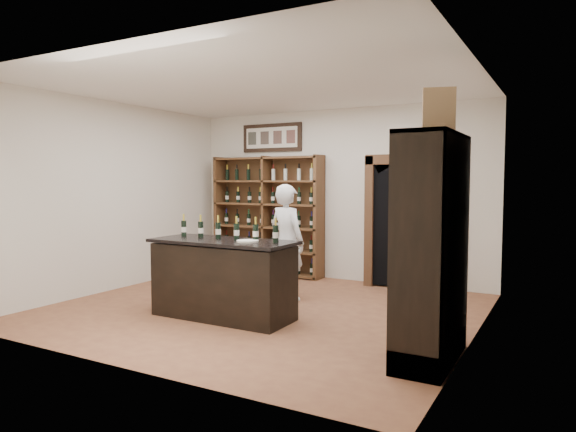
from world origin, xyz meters
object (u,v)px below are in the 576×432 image
(side_cabinet, at_px, (434,284))
(shopkeeper, at_px, (287,242))
(counter_bottle_0, at_px, (184,228))
(wine_shelf, at_px, (268,215))
(tasting_counter, at_px, (223,279))
(wine_crate, at_px, (439,111))

(side_cabinet, xyz_separation_m, shopkeeper, (-2.51, 1.59, 0.09))
(shopkeeper, bearing_deg, counter_bottle_0, 67.40)
(wine_shelf, distance_m, tasting_counter, 3.19)
(counter_bottle_0, relative_size, shopkeeper, 0.18)
(wine_shelf, height_order, counter_bottle_0, wine_shelf)
(wine_shelf, bearing_deg, side_cabinet, -40.21)
(tasting_counter, distance_m, wine_crate, 3.34)
(tasting_counter, distance_m, shopkeeper, 1.35)
(counter_bottle_0, distance_m, side_cabinet, 3.49)
(counter_bottle_0, xyz_separation_m, wine_crate, (3.44, -0.35, 1.30))
(counter_bottle_0, bearing_deg, side_cabinet, -6.58)
(side_cabinet, distance_m, wine_crate, 1.66)
(counter_bottle_0, height_order, side_cabinet, side_cabinet)
(shopkeeper, bearing_deg, side_cabinet, 163.17)
(wine_shelf, xyz_separation_m, side_cabinet, (3.82, -3.23, -0.35))
(tasting_counter, bearing_deg, counter_bottle_0, 172.28)
(wine_shelf, bearing_deg, counter_bottle_0, -82.37)
(counter_bottle_0, bearing_deg, shopkeeper, 51.90)
(counter_bottle_0, height_order, wine_crate, wine_crate)
(wine_shelf, distance_m, shopkeeper, 2.12)
(tasting_counter, height_order, wine_crate, wine_crate)
(tasting_counter, relative_size, wine_crate, 4.43)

